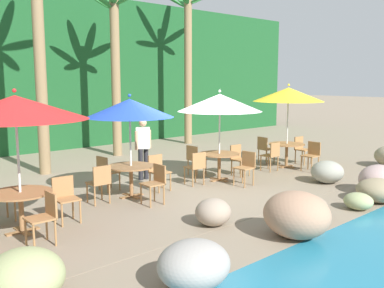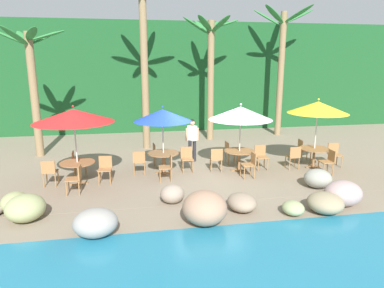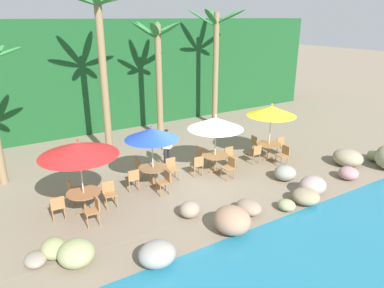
{
  "view_description": "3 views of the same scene",
  "coord_description": "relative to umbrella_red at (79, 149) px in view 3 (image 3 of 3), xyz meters",
  "views": [
    {
      "loc": [
        -7.18,
        -7.97,
        2.71
      ],
      "look_at": [
        0.24,
        0.16,
        1.09
      ],
      "focal_mm": 41.02,
      "sensor_mm": 36.0,
      "label": 1
    },
    {
      "loc": [
        -2.64,
        -11.42,
        3.86
      ],
      "look_at": [
        -0.52,
        0.19,
        1.04
      ],
      "focal_mm": 32.35,
      "sensor_mm": 36.0,
      "label": 2
    },
    {
      "loc": [
        -6.81,
        -11.03,
        6.11
      ],
      "look_at": [
        0.33,
        0.52,
        1.26
      ],
      "focal_mm": 33.46,
      "sensor_mm": 36.0,
      "label": 3
    }
  ],
  "objects": [
    {
      "name": "chair_red_right",
      "position": [
        0.07,
        -0.85,
        -1.72
      ],
      "size": [
        0.44,
        0.43,
        0.87
      ],
      "color": "#9E7042",
      "rests_on": "ground"
    },
    {
      "name": "chair_red_inland",
      "position": [
        -0.14,
        0.84,
        -1.72
      ],
      "size": [
        0.45,
        0.45,
        0.87
      ],
      "color": "#9E7042",
      "rests_on": "ground"
    },
    {
      "name": "chair_white_seaward",
      "position": [
        6.4,
        0.55,
        -1.72
      ],
      "size": [
        0.43,
        0.44,
        0.87
      ],
      "color": "#9E7042",
      "rests_on": "ground"
    },
    {
      "name": "dining_table_yellow",
      "position": [
        8.4,
        0.32,
        -1.62
      ],
      "size": [
        1.1,
        1.1,
        0.74
      ],
      "color": "olive",
      "rests_on": "ground"
    },
    {
      "name": "palm_tree_fourth",
      "position": [
        9.59,
        6.23,
        2.0
      ],
      "size": [
        3.17,
        3.17,
        6.55
      ],
      "color": "olive",
      "rests_on": "ground"
    },
    {
      "name": "dining_table_white",
      "position": [
        5.55,
        0.48,
        -1.62
      ],
      "size": [
        1.1,
        1.1,
        0.74
      ],
      "color": "olive",
      "rests_on": "ground"
    },
    {
      "name": "chair_white_left",
      "position": [
        4.69,
        0.47,
        -1.72
      ],
      "size": [
        0.46,
        0.47,
        0.87
      ],
      "color": "#9E7042",
      "rests_on": "ground"
    },
    {
      "name": "palm_tree_third",
      "position": [
        5.68,
        5.72,
        1.69
      ],
      "size": [
        2.86,
        2.73,
        5.93
      ],
      "color": "olive",
      "rests_on": "ground"
    },
    {
      "name": "umbrella_white",
      "position": [
        5.55,
        0.48,
        -0.13
      ],
      "size": [
        2.25,
        2.25,
        2.45
      ],
      "color": "silver",
      "rests_on": "ground"
    },
    {
      "name": "chair_white_right",
      "position": [
        5.67,
        -0.37,
        -1.72
      ],
      "size": [
        0.44,
        0.43,
        0.87
      ],
      "color": "#9E7042",
      "rests_on": "ground"
    },
    {
      "name": "chair_blue_left",
      "position": [
        1.97,
        0.62,
        -1.72
      ],
      "size": [
        0.44,
        0.45,
        0.87
      ],
      "color": "#9E7042",
      "rests_on": "ground"
    },
    {
      "name": "umbrella_red",
      "position": [
        0.0,
        0.0,
        0.0
      ],
      "size": [
        2.49,
        2.49,
        2.56
      ],
      "color": "silver",
      "rests_on": "ground"
    },
    {
      "name": "palm_tree_second",
      "position": [
        2.42,
        4.45,
        2.54
      ],
      "size": [
        3.45,
        3.31,
        7.13
      ],
      "color": "olive",
      "rests_on": "ground"
    },
    {
      "name": "chair_yellow_seaward",
      "position": [
        9.25,
        0.36,
        -1.72
      ],
      "size": [
        0.45,
        0.45,
        0.87
      ],
      "color": "#9E7042",
      "rests_on": "ground"
    },
    {
      "name": "chair_yellow_right",
      "position": [
        8.48,
        -0.53,
        -1.72
      ],
      "size": [
        0.43,
        0.43,
        0.87
      ],
      "color": "#9E7042",
      "rests_on": "ground"
    },
    {
      "name": "chair_red_seaward",
      "position": [
        0.85,
        0.02,
        -1.72
      ],
      "size": [
        0.45,
        0.46,
        0.87
      ],
      "color": "#9E7042",
      "rests_on": "ground"
    },
    {
      "name": "foliage_backdrop",
      "position": [
        4.35,
        9.35,
        0.77
      ],
      "size": [
        28.0,
        2.4,
        6.0
      ],
      "color": "#194C23",
      "rests_on": "ground"
    },
    {
      "name": "waiter_in_white",
      "position": [
        4.08,
        1.92,
        -1.25
      ],
      "size": [
        0.52,
        0.39,
        1.7
      ],
      "color": "#232328",
      "rests_on": "ground"
    },
    {
      "name": "umbrella_yellow",
      "position": [
        8.4,
        0.32,
        0.02
      ],
      "size": [
        2.16,
        2.16,
        2.58
      ],
      "color": "silver",
      "rests_on": "ground"
    },
    {
      "name": "terrace_deck",
      "position": [
        4.35,
        0.35,
        -2.23
      ],
      "size": [
        18.0,
        5.2,
        0.01
      ],
      "color": "gray",
      "rests_on": "ground"
    },
    {
      "name": "ground_plane",
      "position": [
        4.35,
        0.35,
        -2.23
      ],
      "size": [
        120.0,
        120.0,
        0.0
      ],
      "primitive_type": "plane",
      "color": "gray"
    },
    {
      "name": "chair_white_inland",
      "position": [
        5.43,
        1.32,
        -1.72
      ],
      "size": [
        0.44,
        0.43,
        0.87
      ],
      "color": "#9E7042",
      "rests_on": "ground"
    },
    {
      "name": "dining_table_blue",
      "position": [
        2.82,
        0.68,
        -1.62
      ],
      "size": [
        1.1,
        1.1,
        0.74
      ],
      "color": "olive",
      "rests_on": "ground"
    },
    {
      "name": "umbrella_blue",
      "position": [
        2.82,
        0.68,
        -0.17
      ],
      "size": [
        2.0,
        2.0,
        2.39
      ],
      "color": "silver",
      "rests_on": "ground"
    },
    {
      "name": "chair_yellow_inland",
      "position": [
        8.39,
        1.18,
        -1.72
      ],
      "size": [
        0.47,
        0.46,
        0.87
      ],
      "color": "#9E7042",
      "rests_on": "ground"
    },
    {
      "name": "rock_seawall",
      "position": [
        6.68,
        -2.83,
        -1.87
      ],
      "size": [
        14.97,
        2.84,
        1.06
      ],
      "color": "gray",
      "rests_on": "ground"
    },
    {
      "name": "dining_table_red",
      "position": [
        0.0,
        -0.0,
        -1.62
      ],
      "size": [
        1.1,
        1.1,
        0.74
      ],
      "color": "olive",
      "rests_on": "ground"
    },
    {
      "name": "chair_yellow_left",
      "position": [
        7.55,
        0.24,
        -1.72
      ],
      "size": [
        0.42,
        0.43,
        0.87
      ],
      "color": "#9E7042",
      "rests_on": "ground"
    },
    {
      "name": "chair_red_left",
      "position": [
        -0.85,
        -0.05,
        -1.72
      ],
      "size": [
        0.44,
        0.45,
        0.87
      ],
      "color": "#9E7042",
      "rests_on": "ground"
    },
    {
      "name": "chair_blue_inland",
      "position": [
        2.66,
        1.52,
        -1.72
      ],
      "size": [
        0.46,
        0.45,
        0.87
      ],
      "color": "#9E7042",
      "rests_on": "ground"
    },
    {
      "name": "chair_blue_seaward",
      "position": [
        3.67,
        0.76,
        -1.72
      ],
      "size": [
        0.42,
        0.43,
        0.87
      ],
      "color": "#9E7042",
      "rests_on": "ground"
    },
    {
      "name": "chair_blue_right",
      "position": [
        2.88,
        -0.18,
        -1.72
      ],
      "size": [
        0.44,
        0.44,
        0.87
      ],
      "color": "#9E7042",
      "rests_on": "ground"
    }
  ]
}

